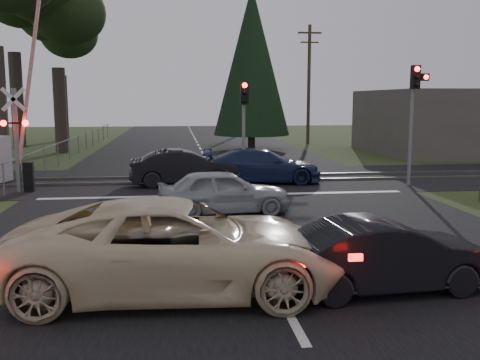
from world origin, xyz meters
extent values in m
plane|color=#313D1B|center=(0.00, 0.00, 0.00)|extent=(120.00, 120.00, 0.00)
cube|color=black|center=(0.00, 10.00, 0.01)|extent=(14.00, 100.00, 0.01)
cube|color=black|center=(0.00, 12.00, 0.01)|extent=(120.00, 8.00, 0.01)
cube|color=silver|center=(0.00, 8.20, 0.01)|extent=(13.00, 0.35, 0.00)
cube|color=#59544C|center=(0.00, 11.20, 0.05)|extent=(120.00, 0.12, 0.10)
cube|color=#59544C|center=(0.00, 12.80, 0.05)|extent=(120.00, 0.12, 0.10)
cylinder|color=slate|center=(-7.50, 9.80, 1.90)|extent=(0.18, 0.18, 3.80)
cube|color=white|center=(-7.50, 9.70, 3.40)|extent=(0.88, 0.03, 0.88)
cube|color=white|center=(-7.50, 9.70, 3.40)|extent=(0.88, 0.03, 0.88)
cube|color=black|center=(-7.50, 9.72, 2.55)|extent=(0.90, 0.06, 0.06)
sphere|color=#FF0C07|center=(-7.88, 9.65, 2.55)|extent=(0.22, 0.22, 0.22)
sphere|color=#FF0C07|center=(-7.12, 9.65, 2.55)|extent=(0.22, 0.22, 0.22)
cube|color=black|center=(-7.15, 9.80, 0.55)|extent=(0.35, 0.25, 1.10)
cube|color=red|center=(-6.95, 9.80, 4.00)|extent=(1.16, 0.10, 5.93)
cylinder|color=slate|center=(7.50, 9.60, 1.90)|extent=(0.14, 0.14, 3.80)
cube|color=black|center=(7.50, 9.42, 4.25)|extent=(0.32, 0.24, 0.90)
sphere|color=#FF0C07|center=(7.50, 9.29, 4.55)|extent=(0.20, 0.20, 0.20)
sphere|color=black|center=(7.50, 9.29, 4.25)|extent=(0.18, 0.18, 0.18)
sphere|color=black|center=(7.50, 9.29, 3.95)|extent=(0.18, 0.18, 0.18)
cube|color=black|center=(7.88, 9.42, 4.25)|extent=(0.28, 0.22, 0.28)
sphere|color=#FF0C07|center=(7.88, 9.30, 4.25)|extent=(0.18, 0.18, 0.18)
cylinder|color=slate|center=(1.00, 10.80, 1.60)|extent=(0.14, 0.14, 3.20)
cube|color=black|center=(1.00, 10.62, 3.65)|extent=(0.32, 0.24, 0.90)
sphere|color=#FF0C07|center=(1.00, 10.49, 3.95)|extent=(0.20, 0.20, 0.20)
sphere|color=black|center=(1.00, 10.49, 3.65)|extent=(0.18, 0.18, 0.18)
sphere|color=black|center=(1.00, 10.49, 3.35)|extent=(0.18, 0.18, 0.18)
cylinder|color=#4C3D2D|center=(8.50, 30.00, 4.50)|extent=(0.26, 0.26, 9.00)
cube|color=#4C3D2D|center=(8.50, 30.00, 8.40)|extent=(1.80, 0.12, 0.12)
cube|color=#4C3D2D|center=(8.50, 30.00, 7.70)|extent=(1.40, 0.10, 0.10)
cylinder|color=#4C3D2D|center=(8.50, 55.00, 4.50)|extent=(0.26, 0.26, 9.00)
cube|color=#4C3D2D|center=(8.50, 55.00, 8.40)|extent=(1.80, 0.12, 0.12)
cube|color=#4C3D2D|center=(8.50, 55.00, 7.70)|extent=(1.40, 0.10, 0.10)
cylinder|color=#473D33|center=(-9.00, 25.00, 2.70)|extent=(0.80, 0.80, 5.40)
cylinder|color=#473D33|center=(-13.00, 30.00, 3.38)|extent=(0.89, 0.89, 6.75)
cylinder|color=#473D33|center=(-11.00, 36.00, 2.70)|extent=(0.80, 0.80, 5.40)
ellipsoid|color=#203216|center=(-11.00, 36.00, 9.60)|extent=(6.00, 6.00, 7.20)
cylinder|color=#473D33|center=(3.50, 26.00, 1.00)|extent=(0.50, 0.50, 2.00)
cone|color=black|center=(3.50, 26.00, 6.00)|extent=(5.20, 5.20, 10.00)
imported|color=beige|center=(-1.74, -1.39, 0.82)|extent=(6.04, 3.01, 1.64)
imported|color=black|center=(1.93, -1.76, 0.64)|extent=(4.00, 1.66, 1.29)
imported|color=#A0A3A8|center=(-0.35, 5.07, 0.67)|extent=(4.07, 1.94, 1.34)
imported|color=#19244C|center=(1.79, 10.98, 0.70)|extent=(4.96, 2.35, 1.40)
imported|color=black|center=(-1.41, 10.70, 0.71)|extent=(4.40, 1.80, 1.42)
camera|label=1|loc=(-1.75, -10.55, 3.38)|focal=40.00mm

